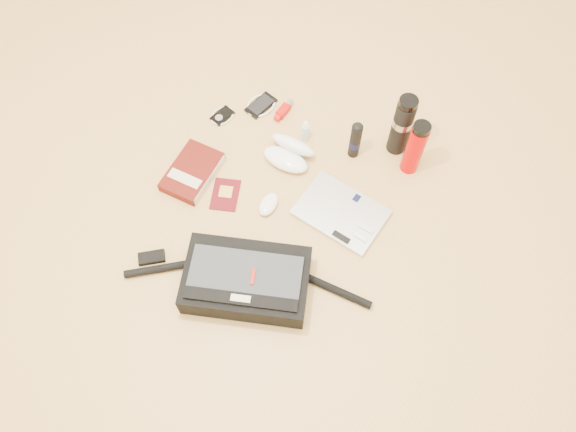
# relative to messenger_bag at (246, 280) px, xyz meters

# --- Properties ---
(ground) EXTENTS (4.00, 4.00, 0.00)m
(ground) POSITION_rel_messenger_bag_xyz_m (0.02, 0.24, -0.05)
(ground) COLOR tan
(ground) RESTS_ON ground
(messenger_bag) EXTENTS (0.82, 0.33, 0.11)m
(messenger_bag) POSITION_rel_messenger_bag_xyz_m (0.00, 0.00, 0.00)
(messenger_bag) COLOR black
(messenger_bag) RESTS_ON ground
(laptop) EXTENTS (0.34, 0.28, 0.03)m
(laptop) POSITION_rel_messenger_bag_xyz_m (0.21, 0.37, -0.04)
(laptop) COLOR silver
(laptop) RESTS_ON ground
(book) EXTENTS (0.18, 0.24, 0.04)m
(book) POSITION_rel_messenger_bag_xyz_m (-0.35, 0.33, -0.03)
(book) COLOR #490E09
(book) RESTS_ON ground
(passport) EXTENTS (0.12, 0.15, 0.01)m
(passport) POSITION_rel_messenger_bag_xyz_m (-0.21, 0.30, -0.05)
(passport) COLOR #4E090F
(passport) RESTS_ON ground
(mouse) EXTENTS (0.07, 0.10, 0.03)m
(mouse) POSITION_rel_messenger_bag_xyz_m (-0.04, 0.31, -0.04)
(mouse) COLOR white
(mouse) RESTS_ON ground
(sunglasses_case) EXTENTS (0.20, 0.18, 0.10)m
(sunglasses_case) POSITION_rel_messenger_bag_xyz_m (-0.04, 0.53, -0.02)
(sunglasses_case) COLOR white
(sunglasses_case) RESTS_ON ground
(ipod) EXTENTS (0.10, 0.10, 0.01)m
(ipod) POSITION_rel_messenger_bag_xyz_m (-0.36, 0.62, -0.05)
(ipod) COLOR black
(ipod) RESTS_ON ground
(phone) EXTENTS (0.13, 0.14, 0.01)m
(phone) POSITION_rel_messenger_bag_xyz_m (-0.23, 0.72, -0.05)
(phone) COLOR black
(phone) RESTS_ON ground
(inhaler) EXTENTS (0.05, 0.11, 0.03)m
(inhaler) POSITION_rel_messenger_bag_xyz_m (-0.14, 0.72, -0.04)
(inhaler) COLOR #AE0B08
(inhaler) RESTS_ON ground
(spray_bottle) EXTENTS (0.03, 0.03, 0.10)m
(spray_bottle) POSITION_rel_messenger_bag_xyz_m (-0.02, 0.63, -0.01)
(spray_bottle) COLOR #B1DAEE
(spray_bottle) RESTS_ON ground
(aerosol_can) EXTENTS (0.04, 0.04, 0.18)m
(aerosol_can) POSITION_rel_messenger_bag_xyz_m (0.18, 0.63, 0.04)
(aerosol_can) COLOR black
(aerosol_can) RESTS_ON ground
(thermos_black) EXTENTS (0.09, 0.09, 0.28)m
(thermos_black) POSITION_rel_messenger_bag_xyz_m (0.32, 0.71, 0.09)
(thermos_black) COLOR black
(thermos_black) RESTS_ON ground
(thermos_red) EXTENTS (0.08, 0.08, 0.25)m
(thermos_red) POSITION_rel_messenger_bag_xyz_m (0.39, 0.65, 0.07)
(thermos_red) COLOR #B60001
(thermos_red) RESTS_ON ground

